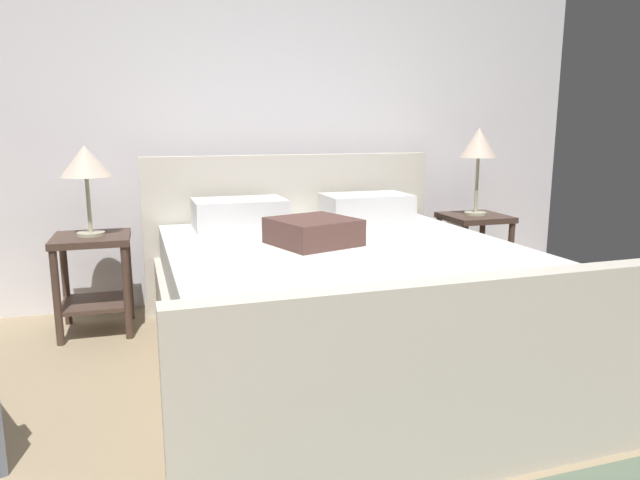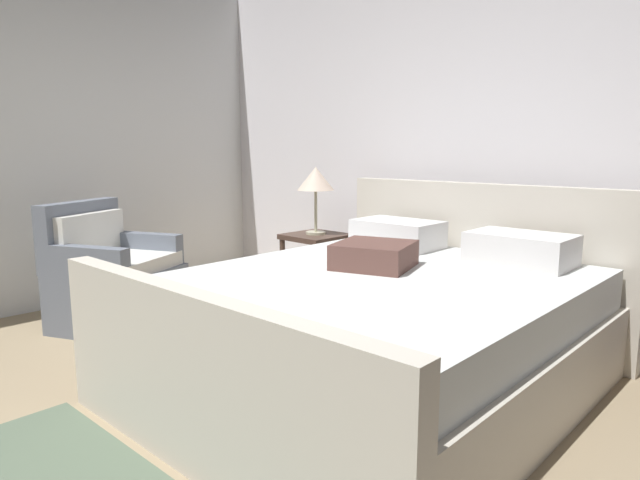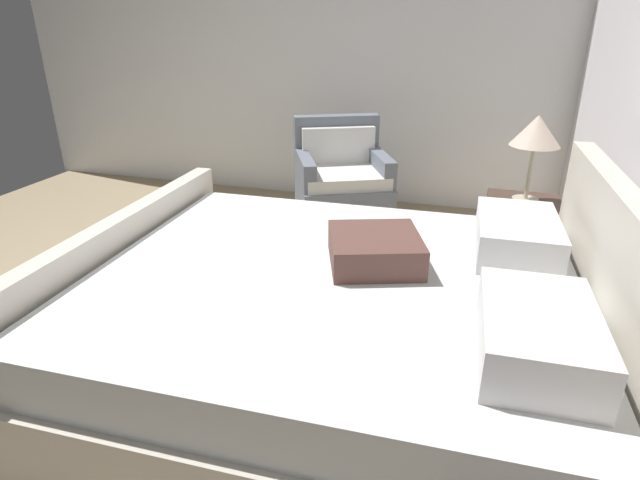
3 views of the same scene
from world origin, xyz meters
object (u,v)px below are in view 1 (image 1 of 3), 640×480
table_lamp_right (479,146)px  nightstand_left (94,267)px  nightstand_right (474,241)px  bed (345,298)px  table_lamp_left (85,164)px

table_lamp_right → nightstand_left: (-2.65, -0.07, -0.70)m
table_lamp_right → nightstand_left: 2.74m
nightstand_right → nightstand_left: (-2.65, -0.07, 0.00)m
nightstand_right → nightstand_left: 2.65m
bed → nightstand_right: bed is taller
bed → table_lamp_right: size_ratio=3.78×
bed → nightstand_left: bearing=147.6°
nightstand_left → table_lamp_left: 0.62m
table_lamp_right → nightstand_right: bearing=-104.0°
table_lamp_right → table_lamp_left: 2.65m
bed → table_lamp_right: bearing=34.4°
bed → nightstand_right: 1.61m
nightstand_right → bed: bearing=-145.6°
bed → table_lamp_left: (-1.32, 0.84, 0.69)m
bed → nightstand_left: size_ratio=3.98×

